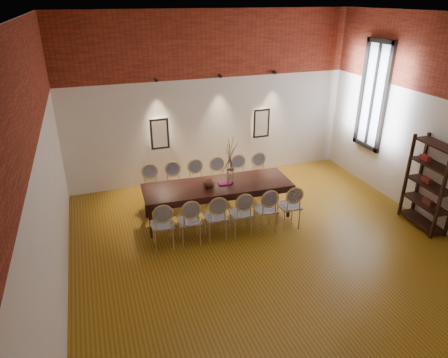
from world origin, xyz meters
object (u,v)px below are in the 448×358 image
object	(u,v)px
chair_near_e	(265,209)
chair_far_e	(241,178)
chair_near_f	(289,206)
vase	(230,176)
chair_far_a	(152,189)
shelving_rack	(430,185)
chair_near_d	(241,213)
chair_far_c	(198,183)
chair_near_a	(162,224)
bowl	(209,183)
dining_table	(218,201)
chair_near_b	(189,220)
chair_far_f	(261,175)
chair_far_b	(175,186)
chair_near_c	(216,216)
book	(225,183)
chair_far_d	(219,180)

from	to	relation	value
chair_near_e	chair_far_e	world-z (taller)	same
chair_near_e	chair_near_f	distance (m)	0.50
chair_far_e	vase	world-z (taller)	vase
chair_far_a	shelving_rack	world-z (taller)	shelving_rack
chair_far_a	chair_near_d	bearing A→B (deg)	134.59
chair_far_c	vase	bearing A→B (deg)	124.04
chair_near_a	bowl	size ratio (longest dim) A/B	3.92
chair_far_c	dining_table	bearing A→B (deg)	108.19
chair_near_b	chair_near_e	xyz separation A→B (m)	(1.51, -0.08, 0.00)
chair_far_a	dining_table	bearing A→B (deg)	148.68
chair_near_f	chair_far_f	size ratio (longest dim) A/B	1.00
chair_far_e	vase	bearing A→B (deg)	57.42
bowl	chair_near_e	bearing A→B (deg)	-39.91
chair_far_b	chair_near_e	bearing A→B (deg)	134.59
shelving_rack	bowl	bearing A→B (deg)	161.70
chair_near_d	chair_near_f	xyz separation A→B (m)	(1.00, -0.05, 0.00)
chair_near_d	chair_far_f	distance (m)	1.83
chair_near_d	shelving_rack	xyz separation A→B (m)	(3.59, -0.89, 0.43)
chair_near_a	chair_far_e	size ratio (longest dim) A/B	1.00
chair_near_a	chair_far_a	distance (m)	1.53
chair_far_c	chair_far_e	size ratio (longest dim) A/B	1.00
chair_near_a	chair_far_c	xyz separation A→B (m)	(1.08, 1.48, 0.00)
chair_near_d	chair_near_e	size ratio (longest dim) A/B	1.00
chair_far_b	chair_far_e	xyz separation A→B (m)	(1.51, -0.08, 0.00)
dining_table	chair_far_b	bearing A→B (deg)	134.59
chair_far_a	bowl	bearing A→B (deg)	142.51
chair_near_d	chair_near_c	bearing A→B (deg)	-180.00
chair_near_c	chair_near_a	bearing A→B (deg)	-180.00
bowl	chair_far_e	bearing A→B (deg)	37.75
chair_near_c	vase	size ratio (longest dim) A/B	3.13
bowl	book	bearing A→B (deg)	3.15
dining_table	chair_far_d	xyz separation A→B (m)	(0.29, 0.75, 0.09)
chair_near_f	chair_near_b	bearing A→B (deg)	-180.00
dining_table	bowl	size ratio (longest dim) A/B	12.56
chair_far_a	chair_far_c	bearing A→B (deg)	180.00
chair_far_f	vase	bearing A→B (deg)	37.65
dining_table	book	xyz separation A→B (m)	(0.15, -0.02, 0.39)
bowl	chair_near_f	bearing A→B (deg)	-29.13
bowl	chair_near_a	bearing A→B (deg)	-148.97
chair_near_d	chair_far_a	xyz separation A→B (m)	(-1.43, 1.60, 0.00)
chair_near_c	vase	world-z (taller)	vase
chair_far_b	book	xyz separation A→B (m)	(0.86, -0.82, 0.30)
chair_near_a	chair_near_c	size ratio (longest dim) A/B	1.00
dining_table	chair_near_c	world-z (taller)	chair_near_c
chair_far_e	book	bearing A→B (deg)	52.11
shelving_rack	chair_near_a	bearing A→B (deg)	173.09
chair_far_b	dining_table	bearing A→B (deg)	134.59
vase	dining_table	bearing A→B (deg)	177.09
dining_table	chair_far_f	xyz separation A→B (m)	(1.29, 0.70, 0.09)
chair_near_e	chair_far_d	size ratio (longest dim) A/B	1.00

